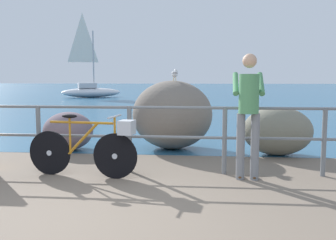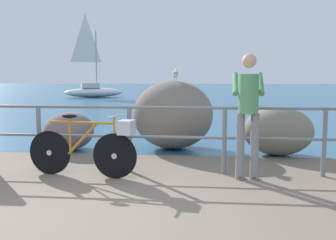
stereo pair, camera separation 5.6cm
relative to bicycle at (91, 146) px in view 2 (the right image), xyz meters
name	(u,v)px [view 2 (the right image)]	position (x,y,z in m)	size (l,w,h in m)	color
ground_plane	(188,102)	(0.50, 18.27, -0.51)	(120.00, 120.00, 0.10)	#756656
sea_surface	(198,89)	(0.50, 46.68, -0.46)	(120.00, 90.00, 0.01)	#285B7F
promenade_railing	(129,131)	(0.50, 0.37, 0.18)	(8.75, 0.07, 1.02)	slate
bicycle	(91,146)	(0.00, 0.00, 0.00)	(1.69, 0.48, 0.92)	black
person_at_railing	(248,110)	(2.25, 0.09, 0.53)	(0.47, 0.65, 1.78)	slate
breakwater_boulder_main	(173,115)	(0.99, 2.39, 0.23)	(1.63, 1.53, 1.39)	slate
breakwater_boulder_left	(69,131)	(-1.09, 2.05, -0.08)	(0.99, 1.05, 0.77)	slate
breakwater_boulder_right	(278,131)	(3.01, 1.90, -0.01)	(1.30, 0.93, 0.91)	slate
seagull	(175,74)	(1.04, 2.31, 1.07)	(0.14, 0.34, 0.23)	gold
sailboat	(93,88)	(-6.79, 22.51, 0.24)	(4.52, 3.13, 6.16)	white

